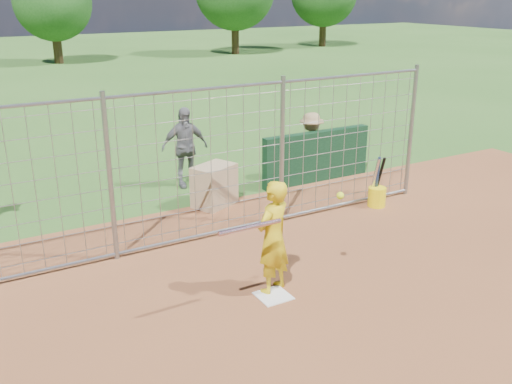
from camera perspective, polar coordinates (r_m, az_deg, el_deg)
ground at (r=8.03m, az=0.99°, el=-9.80°), size 100.00×100.00×0.00m
home_plate at (r=7.87m, az=1.74°, el=-10.35°), size 0.43×0.43×0.02m
dugout_wall at (r=12.35m, az=6.07°, el=3.55°), size 2.60×0.20×1.10m
batter at (r=7.67m, az=1.71°, el=-4.57°), size 0.68×0.57×1.60m
bystander_b at (r=11.97m, az=-7.15°, el=4.45°), size 1.02×0.49×1.69m
bystander_c at (r=12.46m, az=5.50°, el=4.59°), size 1.01×0.67×1.47m
equipment_bin at (r=10.93m, az=-4.19°, el=0.64°), size 0.96×0.83×0.80m
equipment_in_play at (r=7.17m, az=1.79°, el=-2.70°), size 1.96×0.22×0.18m
bucket_with_bats at (r=11.15m, az=11.99°, el=-0.20°), size 0.34×0.34×0.98m
backstop_fence at (r=9.17m, az=-5.36°, el=2.51°), size 9.08×0.08×2.60m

